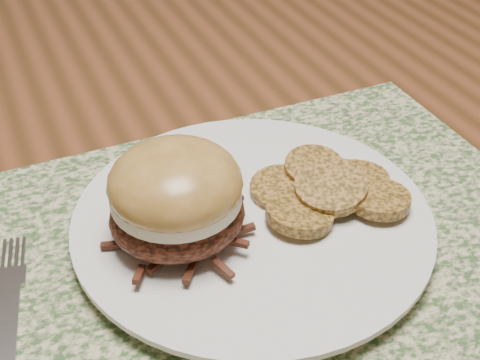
% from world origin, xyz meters
% --- Properties ---
extents(dining_table, '(1.50, 0.90, 0.75)m').
position_xyz_m(dining_table, '(0.00, 0.00, 0.67)').
color(dining_table, brown).
rests_on(dining_table, ground).
extents(placemat, '(0.45, 0.33, 0.00)m').
position_xyz_m(placemat, '(-0.24, -0.21, 0.75)').
color(placemat, '#355129').
rests_on(placemat, dining_table).
extents(dinner_plate, '(0.26, 0.26, 0.02)m').
position_xyz_m(dinner_plate, '(-0.25, -0.20, 0.76)').
color(dinner_plate, white).
rests_on(dinner_plate, placemat).
extents(pork_sandwich, '(0.11, 0.10, 0.07)m').
position_xyz_m(pork_sandwich, '(-0.31, -0.20, 0.81)').
color(pork_sandwich, black).
rests_on(pork_sandwich, dinner_plate).
extents(roasted_potatoes, '(0.13, 0.11, 0.03)m').
position_xyz_m(roasted_potatoes, '(-0.19, -0.20, 0.78)').
color(roasted_potatoes, '#9E6A2E').
rests_on(roasted_potatoes, dinner_plate).
extents(fork, '(0.05, 0.18, 0.00)m').
position_xyz_m(fork, '(-0.44, -0.22, 0.76)').
color(fork, '#B4B4BB').
rests_on(fork, placemat).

